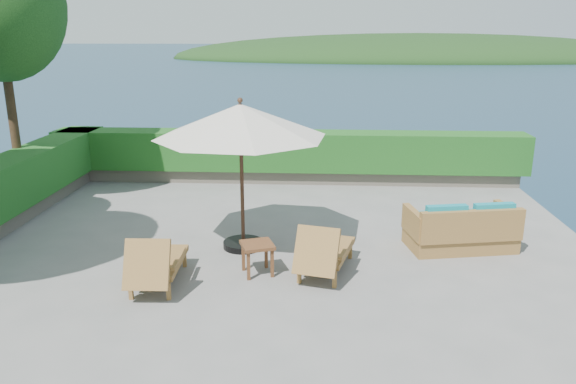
# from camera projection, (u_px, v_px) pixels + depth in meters

# --- Properties ---
(ground) EXTENTS (12.00, 12.00, 0.00)m
(ground) POSITION_uv_depth(u_px,v_px,m) (268.00, 266.00, 9.66)
(ground) COLOR gray
(ground) RESTS_ON ground
(foundation) EXTENTS (12.00, 12.00, 3.00)m
(foundation) POSITION_uv_depth(u_px,v_px,m) (269.00, 345.00, 10.09)
(foundation) COLOR #5C5449
(foundation) RESTS_ON ocean
(offshore_island) EXTENTS (126.00, 57.60, 12.60)m
(offshore_island) POSITION_uv_depth(u_px,v_px,m) (416.00, 58.00, 143.37)
(offshore_island) COLOR #153313
(offshore_island) RESTS_ON ocean
(planter_wall_far) EXTENTS (12.00, 0.60, 0.36)m
(planter_wall_far) POSITION_uv_depth(u_px,v_px,m) (287.00, 175.00, 14.98)
(planter_wall_far) COLOR #645C50
(planter_wall_far) RESTS_ON ground
(hedge_far) EXTENTS (12.40, 0.90, 1.00)m
(hedge_far) POSITION_uv_depth(u_px,v_px,m) (287.00, 151.00, 14.80)
(hedge_far) COLOR #174A15
(hedge_far) RESTS_ON planter_wall_far
(patio_umbrella) EXTENTS (3.85, 3.85, 2.78)m
(patio_umbrella) POSITION_uv_depth(u_px,v_px,m) (241.00, 122.00, 9.84)
(patio_umbrella) COLOR black
(patio_umbrella) RESTS_ON ground
(lounge_left) EXTENTS (0.79, 1.67, 0.95)m
(lounge_left) POSITION_uv_depth(u_px,v_px,m) (156.00, 263.00, 8.79)
(lounge_left) COLOR olive
(lounge_left) RESTS_ON ground
(lounge_right) EXTENTS (1.07, 1.78, 0.96)m
(lounge_right) POSITION_uv_depth(u_px,v_px,m) (324.00, 251.00, 9.24)
(lounge_right) COLOR olive
(lounge_right) RESTS_ON ground
(side_table) EXTENTS (0.65, 0.65, 0.54)m
(side_table) POSITION_uv_depth(u_px,v_px,m) (257.00, 249.00, 9.23)
(side_table) COLOR brown
(side_table) RESTS_ON ground
(wicker_loveseat) EXTENTS (2.08, 1.33, 0.95)m
(wicker_loveseat) POSITION_uv_depth(u_px,v_px,m) (462.00, 230.00, 10.31)
(wicker_loveseat) COLOR olive
(wicker_loveseat) RESTS_ON ground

